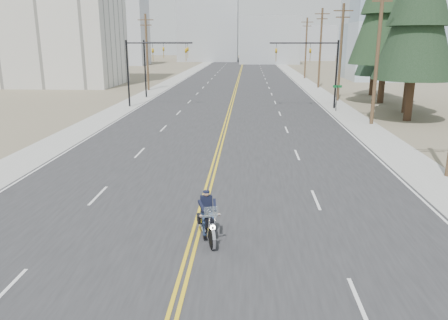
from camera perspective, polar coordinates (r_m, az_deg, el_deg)
ground_plane at (r=16.36m, az=-3.80°, el=-9.87°), size 400.00×400.00×0.00m
road at (r=84.99m, az=1.93°, el=10.66°), size 20.00×200.00×0.01m
sidewalk_left at (r=86.02m, az=-5.88°, el=10.65°), size 3.00×200.00×0.01m
sidewalk_right at (r=85.51m, az=9.79°, el=10.48°), size 3.00×200.00×0.01m
traffic_mast_left at (r=47.97m, az=-10.16°, el=12.71°), size 7.10×0.26×7.00m
traffic_mast_right at (r=47.26m, az=12.10°, el=12.58°), size 7.10×0.26×7.00m
traffic_mast_far at (r=55.86m, az=-8.61°, el=13.05°), size 6.10×0.26×7.00m
street_sign at (r=45.85m, az=14.53°, el=8.42°), size 0.90×0.06×2.62m
utility_pole_b at (r=39.16m, az=19.43°, el=13.09°), size 2.20×0.30×11.50m
utility_pole_c at (r=53.75m, az=15.00°, el=13.55°), size 2.20×0.30×11.00m
utility_pole_d at (r=68.52m, az=12.48°, el=14.20°), size 2.20×0.30×11.50m
utility_pole_e at (r=85.35m, az=10.66°, el=14.29°), size 2.20×0.30×11.00m
utility_pole_left at (r=64.33m, az=-10.03°, el=13.82°), size 2.20×0.30×10.50m
glass_building at (r=89.93m, az=23.73°, el=16.07°), size 24.00×16.00×20.00m
haze_bldg_a at (r=134.89m, az=-13.26°, el=16.70°), size 14.00×12.00×22.00m
haze_bldg_b at (r=139.82m, az=5.90°, el=15.31°), size 18.00×14.00×14.00m
haze_bldg_c at (r=130.39m, az=20.95°, el=15.29°), size 16.00×12.00×18.00m
haze_bldg_d at (r=155.42m, az=-2.04°, el=17.59°), size 20.00×15.00×26.00m
haze_bldg_e at (r=166.30m, az=11.56°, el=14.74°), size 14.00×14.00×12.00m
haze_bldg_f at (r=153.71m, az=-17.16°, el=15.10°), size 12.00×12.00×16.00m
motorcyclist at (r=15.78m, az=-2.11°, el=-7.31°), size 1.53×2.44×1.77m
conifer_mid at (r=46.93m, az=23.84°, el=17.58°), size 6.40×6.40×17.06m
conifer_far at (r=60.87m, az=19.29°, el=14.88°), size 4.76×4.76×12.76m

